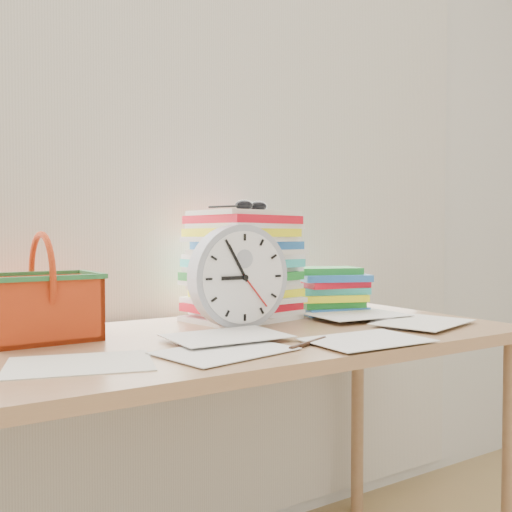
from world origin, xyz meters
TOP-DOWN VIEW (x-y plane):
  - curtain at (0.00, 1.98)m, footprint 2.40×0.01m
  - desk at (0.00, 1.60)m, footprint 1.40×0.70m
  - paper_stack at (0.12, 1.80)m, footprint 0.35×0.31m
  - clock at (0.02, 1.67)m, footprint 0.27×0.05m
  - sunglasses at (0.14, 1.80)m, footprint 0.17×0.16m
  - book_stack at (0.41, 1.78)m, footprint 0.29×0.25m
  - basket at (-0.45, 1.76)m, footprint 0.25×0.20m
  - pen at (0.03, 1.38)m, footprint 0.14×0.07m
  - scattered_papers at (0.00, 1.60)m, footprint 1.26×0.42m

SIDE VIEW (x-z plane):
  - desk at x=0.00m, z-range 0.30..1.05m
  - pen at x=0.03m, z-range 0.75..0.76m
  - scattered_papers at x=0.00m, z-range 0.75..0.77m
  - book_stack at x=0.41m, z-range 0.75..0.89m
  - basket at x=-0.45m, z-range 0.75..1.00m
  - clock at x=0.02m, z-range 0.75..1.02m
  - paper_stack at x=0.12m, z-range 0.75..1.06m
  - sunglasses at x=0.14m, z-range 1.06..1.10m
  - curtain at x=0.00m, z-range 0.05..2.55m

